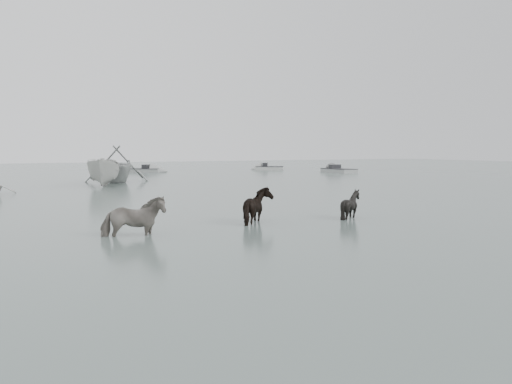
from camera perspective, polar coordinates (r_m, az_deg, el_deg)
ground at (r=14.85m, az=0.84°, el=-3.95°), size 140.00×140.00×0.00m
pony_pinto at (r=13.51m, az=-13.90°, el=-1.96°), size 1.78×1.03×1.42m
pony_dark at (r=15.51m, az=0.36°, el=-1.05°), size 1.48×1.61×1.35m
pony_black at (r=16.85m, az=10.76°, el=-0.93°), size 1.24×1.14×1.19m
rowboat_trail at (r=35.36m, az=-15.61°, el=3.24°), size 4.73×5.35×2.63m
boat_small at (r=31.96m, az=-16.92°, el=2.35°), size 2.96×5.13×1.86m
skiff_port at (r=47.67m, az=9.44°, el=2.65°), size 1.84×5.18×0.75m
skiff_mid at (r=48.86m, az=-13.24°, el=2.64°), size 5.75×4.30×0.75m
skiff_star at (r=52.97m, az=1.57°, el=2.95°), size 4.25×3.43×0.75m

